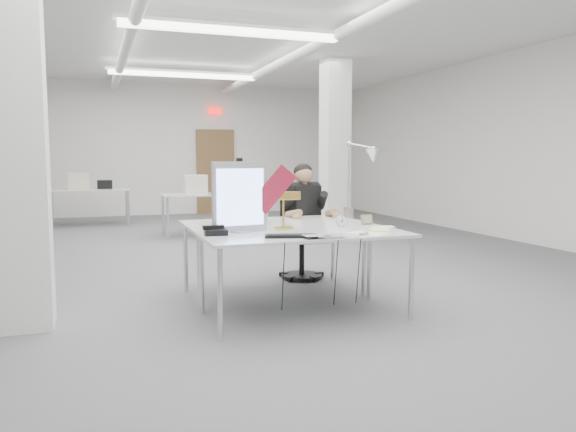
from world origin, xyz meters
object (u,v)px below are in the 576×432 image
Objects in this scene: seated_person at (303,202)px; architect_lamp at (359,175)px; beige_monitor at (249,207)px; desk_phone at (216,232)px; laptop at (327,237)px; office_chair at (302,229)px; monitor at (240,197)px; desk_main at (305,234)px; bankers_lamp at (283,211)px.

seated_person is 0.92× the size of architect_lamp.
desk_phone is at bearing -113.54° from beige_monitor.
architect_lamp reaches higher than beige_monitor.
office_chair is at bearing 77.96° from laptop.
architect_lamp is (0.31, -0.79, 0.33)m from seated_person.
desk_phone is at bearing -162.35° from monitor.
laptop is 1.86× the size of desk_phone.
monitor is (-0.52, 0.24, 0.32)m from desk_main.
office_chair is 1.89× the size of monitor.
beige_monitor is at bearing -163.85° from office_chair.
desk_main is 0.40m from laptop.
laptop is 1.41m from architect_lamp.
monitor is at bearing 133.80° from laptop.
monitor is (-1.06, -1.26, 0.48)m from office_chair.
desk_phone is at bearing 149.05° from laptop.
laptop is at bearing -28.08° from desk_phone.
office_chair is at bearing 45.44° from beige_monitor.
monitor is at bearing 155.37° from desk_main.
monitor is 1.44m from architect_lamp.
desk_phone is (-0.76, 0.13, 0.04)m from desk_main.
bankers_lamp is 0.96× the size of beige_monitor.
desk_phone is (-0.67, -0.17, -0.14)m from bankers_lamp.
bankers_lamp is (-0.13, 0.70, 0.15)m from laptop.
office_chair is 0.32m from seated_person.
architect_lamp is at bearing -88.70° from seated_person.
desk_phone is 0.56× the size of beige_monitor.
desk_phone is (-1.30, -1.32, -0.12)m from seated_person.
seated_person is 2.56× the size of beige_monitor.
bankers_lamp is (-0.63, -1.20, 0.33)m from office_chair.
desk_main is 0.66m from monitor.
seated_person is at bearing 69.66° from desk_main.
desk_phone is (-1.30, -1.37, 0.19)m from office_chair.
office_chair is 1.39m from bankers_lamp.
desk_main is at bearing -130.59° from seated_person.
office_chair is at bearing 43.25° from monitor.
bankers_lamp is at bearing 103.31° from laptop.
bankers_lamp is (-0.09, 0.30, 0.18)m from desk_main.
desk_main is 1.18m from architect_lamp.
desk_main is 1.54× the size of office_chair.
desk_main is 9.47× the size of desk_phone.
desk_main is 0.77m from desk_phone.
architect_lamp is (1.37, 0.42, 0.16)m from monitor.
seated_person is 1.41× the size of monitor.
office_chair is 1.23× the size of architect_lamp.
monitor reaches higher than office_chair.
office_chair is 1.90m from desk_phone.
laptop is at bearing -55.67° from monitor.
architect_lamp reaches higher than monitor.
office_chair is 6.16× the size of desk_phone.
seated_person is 1.31m from bankers_lamp.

